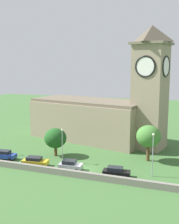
{
  "coord_description": "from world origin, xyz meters",
  "views": [
    {
      "loc": [
        17.31,
        -44.08,
        18.22
      ],
      "look_at": [
        -1.79,
        8.14,
        9.16
      ],
      "focal_mm": 44.48,
      "sensor_mm": 36.0,
      "label": 1
    }
  ],
  "objects_px": {
    "car_yellow": "(35,161)",
    "car_black": "(116,172)",
    "streetlamp_central": "(153,148)",
    "church": "(102,112)",
    "car_blue": "(5,155)",
    "tree_riverside_west": "(55,138)",
    "tree_by_tower": "(149,136)",
    "car_silver": "(70,165)",
    "streetlamp_west_mid": "(62,140)"
  },
  "relations": [
    {
      "from": "car_yellow",
      "to": "car_black",
      "type": "relative_size",
      "value": 1.07
    },
    {
      "from": "streetlamp_central",
      "to": "church",
      "type": "bearing_deg",
      "value": 127.76
    },
    {
      "from": "car_blue",
      "to": "car_black",
      "type": "xyz_separation_m",
      "value": [
        23.23,
        -1.06,
        -0.05
      ]
    },
    {
      "from": "car_black",
      "to": "streetlamp_central",
      "type": "relative_size",
      "value": 0.63
    },
    {
      "from": "car_blue",
      "to": "streetlamp_central",
      "type": "distance_m",
      "value": 29.19
    },
    {
      "from": "church",
      "to": "tree_riverside_west",
      "type": "xyz_separation_m",
      "value": [
        -5.32,
        -15.0,
        -3.37
      ]
    },
    {
      "from": "car_yellow",
      "to": "streetlamp_central",
      "type": "height_order",
      "value": "streetlamp_central"
    },
    {
      "from": "streetlamp_central",
      "to": "tree_riverside_west",
      "type": "height_order",
      "value": "streetlamp_central"
    },
    {
      "from": "tree_by_tower",
      "to": "car_silver",
      "type": "bearing_deg",
      "value": -141.24
    },
    {
      "from": "streetlamp_west_mid",
      "to": "car_silver",
      "type": "bearing_deg",
      "value": -45.97
    },
    {
      "from": "streetlamp_west_mid",
      "to": "tree_by_tower",
      "type": "height_order",
      "value": "tree_by_tower"
    },
    {
      "from": "streetlamp_west_mid",
      "to": "streetlamp_central",
      "type": "height_order",
      "value": "streetlamp_central"
    },
    {
      "from": "streetlamp_west_mid",
      "to": "car_black",
      "type": "bearing_deg",
      "value": -15.53
    },
    {
      "from": "church",
      "to": "car_yellow",
      "type": "relative_size",
      "value": 7.1
    },
    {
      "from": "streetlamp_central",
      "to": "car_yellow",
      "type": "bearing_deg",
      "value": -173.59
    },
    {
      "from": "car_yellow",
      "to": "car_black",
      "type": "bearing_deg",
      "value": 0.7
    },
    {
      "from": "car_yellow",
      "to": "car_silver",
      "type": "distance_m",
      "value": 7.04
    },
    {
      "from": "car_silver",
      "to": "streetlamp_west_mid",
      "type": "xyz_separation_m",
      "value": [
        -3.02,
        3.13,
        3.54
      ]
    },
    {
      "from": "church",
      "to": "car_silver",
      "type": "height_order",
      "value": "church"
    },
    {
      "from": "car_black",
      "to": "tree_riverside_west",
      "type": "height_order",
      "value": "tree_riverside_west"
    },
    {
      "from": "car_blue",
      "to": "tree_by_tower",
      "type": "height_order",
      "value": "tree_by_tower"
    },
    {
      "from": "car_yellow",
      "to": "streetlamp_west_mid",
      "type": "xyz_separation_m",
      "value": [
        4.01,
        3.38,
        3.6
      ]
    },
    {
      "from": "streetlamp_west_mid",
      "to": "church",
      "type": "bearing_deg",
      "value": 83.13
    },
    {
      "from": "car_blue",
      "to": "tree_riverside_west",
      "type": "height_order",
      "value": "tree_riverside_west"
    },
    {
      "from": "church",
      "to": "car_yellow",
      "type": "bearing_deg",
      "value": -106.02
    },
    {
      "from": "church",
      "to": "car_yellow",
      "type": "distance_m",
      "value": 23.36
    },
    {
      "from": "car_black",
      "to": "tree_riverside_west",
      "type": "xyz_separation_m",
      "value": [
        -14.59,
        6.45,
        2.9
      ]
    },
    {
      "from": "car_yellow",
      "to": "car_black",
      "type": "height_order",
      "value": "car_yellow"
    },
    {
      "from": "tree_riverside_west",
      "to": "tree_by_tower",
      "type": "bearing_deg",
      "value": 10.64
    },
    {
      "from": "car_blue",
      "to": "car_silver",
      "type": "relative_size",
      "value": 1.09
    },
    {
      "from": "car_yellow",
      "to": "tree_by_tower",
      "type": "height_order",
      "value": "tree_by_tower"
    },
    {
      "from": "car_yellow",
      "to": "streetlamp_west_mid",
      "type": "height_order",
      "value": "streetlamp_west_mid"
    },
    {
      "from": "car_black",
      "to": "tree_by_tower",
      "type": "xyz_separation_m",
      "value": [
        3.81,
        9.9,
        4.06
      ]
    },
    {
      "from": "car_yellow",
      "to": "tree_by_tower",
      "type": "distance_m",
      "value": 22.15
    },
    {
      "from": "church",
      "to": "car_black",
      "type": "distance_m",
      "value": 24.19
    },
    {
      "from": "car_silver",
      "to": "tree_riverside_west",
      "type": "relative_size",
      "value": 0.74
    },
    {
      "from": "car_blue",
      "to": "car_silver",
      "type": "xyz_separation_m",
      "value": [
        14.79,
        -1.0,
        0.03
      ]
    },
    {
      "from": "car_blue",
      "to": "tree_riverside_west",
      "type": "xyz_separation_m",
      "value": [
        8.64,
        5.39,
        2.85
      ]
    },
    {
      "from": "car_silver",
      "to": "car_black",
      "type": "bearing_deg",
      "value": -0.41
    },
    {
      "from": "car_silver",
      "to": "streetlamp_west_mid",
      "type": "distance_m",
      "value": 5.61
    },
    {
      "from": "car_yellow",
      "to": "streetlamp_central",
      "type": "relative_size",
      "value": 0.68
    },
    {
      "from": "church",
      "to": "tree_riverside_west",
      "type": "bearing_deg",
      "value": -109.52
    },
    {
      "from": "streetlamp_west_mid",
      "to": "tree_riverside_west",
      "type": "bearing_deg",
      "value": 133.75
    },
    {
      "from": "car_black",
      "to": "tree_by_tower",
      "type": "height_order",
      "value": "tree_by_tower"
    },
    {
      "from": "car_yellow",
      "to": "car_silver",
      "type": "bearing_deg",
      "value": 2.03
    },
    {
      "from": "streetlamp_central",
      "to": "tree_riverside_west",
      "type": "distance_m",
      "value": 20.72
    },
    {
      "from": "car_yellow",
      "to": "car_silver",
      "type": "relative_size",
      "value": 1.17
    },
    {
      "from": "car_black",
      "to": "streetlamp_central",
      "type": "distance_m",
      "value": 7.31
    },
    {
      "from": "streetlamp_west_mid",
      "to": "streetlamp_central",
      "type": "distance_m",
      "value": 17.16
    },
    {
      "from": "tree_by_tower",
      "to": "tree_riverside_west",
      "type": "height_order",
      "value": "tree_by_tower"
    }
  ]
}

